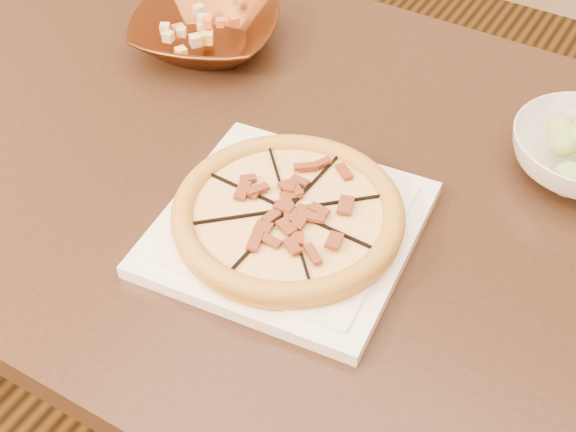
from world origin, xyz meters
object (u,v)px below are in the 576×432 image
Objects in this scene: pizza at (288,214)px; plate at (288,227)px; bronze_bowl at (206,32)px; dining_table at (284,212)px.

plate is at bearing -161.70° from pizza.
pizza is 1.24× the size of bronze_bowl.
dining_table is 0.18m from plate.
pizza is (0.00, 0.00, 0.02)m from plate.
plate is 0.44m from bronze_bowl.
dining_table is at bearing 122.92° from pizza.
pizza reaches higher than plate.
bronze_bowl is at bearing 138.18° from plate.
plate is at bearing -41.82° from bronze_bowl.
bronze_bowl is (-0.33, 0.29, -0.01)m from pizza.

